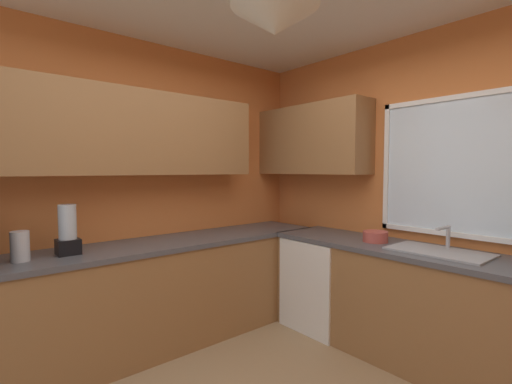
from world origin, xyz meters
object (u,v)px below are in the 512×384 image
object	(u,v)px
dishwasher	(324,282)
kettle	(20,246)
sink_assembly	(439,251)
blender_appliance	(68,232)
bowl	(375,237)

from	to	relation	value
dishwasher	kettle	size ratio (longest dim) A/B	4.16
sink_assembly	blender_appliance	world-z (taller)	blender_appliance
dishwasher	sink_assembly	world-z (taller)	sink_assembly
bowl	blender_appliance	bearing A→B (deg)	-119.38
dishwasher	bowl	xyz separation A→B (m)	(0.52, 0.03, 0.51)
kettle	bowl	world-z (taller)	kettle
dishwasher	blender_appliance	bearing A→B (deg)	-107.74
blender_appliance	dishwasher	bearing A→B (deg)	72.26
dishwasher	blender_appliance	xyz separation A→B (m)	(-0.66, -2.06, 0.63)
kettle	sink_assembly	xyz separation A→B (m)	(1.68, 2.39, -0.09)
kettle	sink_assembly	distance (m)	2.92
sink_assembly	bowl	size ratio (longest dim) A/B	3.31
blender_appliance	kettle	bearing A→B (deg)	-86.10
dishwasher	bowl	size ratio (longest dim) A/B	4.12
sink_assembly	blender_appliance	distance (m)	2.70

